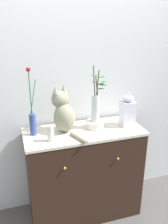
# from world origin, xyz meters

# --- Properties ---
(ground_plane) EXTENTS (6.00, 6.00, 0.00)m
(ground_plane) POSITION_xyz_m (0.00, 0.00, 0.00)
(ground_plane) COLOR #514D4C
(wall_back) EXTENTS (4.40, 0.08, 2.60)m
(wall_back) POSITION_xyz_m (0.00, 0.30, 1.30)
(wall_back) COLOR silver
(wall_back) RESTS_ON ground_plane
(sideboard) EXTENTS (1.09, 0.48, 0.93)m
(sideboard) POSITION_xyz_m (0.00, -0.00, 0.46)
(sideboard) COLOR black
(sideboard) RESTS_ON ground_plane
(cat_sitting) EXTENTS (0.25, 0.43, 0.42)m
(cat_sitting) POSITION_xyz_m (-0.18, 0.05, 1.10)
(cat_sitting) COLOR gray
(cat_sitting) RESTS_ON sideboard
(vase_slim_green) EXTENTS (0.08, 0.06, 0.59)m
(vase_slim_green) POSITION_xyz_m (-0.45, 0.05, 1.07)
(vase_slim_green) COLOR #314991
(vase_slim_green) RESTS_ON sideboard
(bowl_porcelain) EXTENTS (0.17, 0.17, 0.06)m
(bowl_porcelain) POSITION_xyz_m (0.12, 0.03, 0.96)
(bowl_porcelain) COLOR silver
(bowl_porcelain) RESTS_ON sideboard
(vase_glass_clear) EXTENTS (0.15, 0.13, 0.51)m
(vase_glass_clear) POSITION_xyz_m (0.12, 0.03, 1.14)
(vase_glass_clear) COLOR silver
(vase_glass_clear) RESTS_ON bowl_porcelain
(jar_lidded_porcelain) EXTENTS (0.12, 0.12, 0.33)m
(jar_lidded_porcelain) POSITION_xyz_m (0.42, -0.01, 1.07)
(jar_lidded_porcelain) COLOR silver
(jar_lidded_porcelain) RESTS_ON sideboard
(candle_pillar) EXTENTS (0.05, 0.05, 0.15)m
(candle_pillar) POSITION_xyz_m (-0.32, -0.11, 1.00)
(candle_pillar) COLOR silver
(candle_pillar) RESTS_ON sideboard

